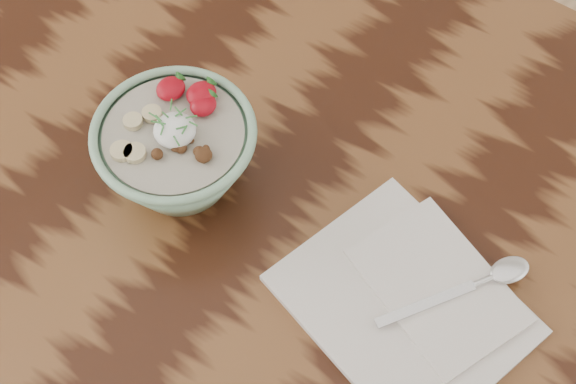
# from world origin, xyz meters

# --- Properties ---
(table) EXTENTS (1.60, 0.90, 0.75)m
(table) POSITION_xyz_m (0.00, 0.00, 0.66)
(table) COLOR black
(table) RESTS_ON ground
(breakfast_bowl) EXTENTS (0.17, 0.17, 0.12)m
(breakfast_bowl) POSITION_xyz_m (-0.09, -0.05, 0.81)
(breakfast_bowl) COLOR #85B391
(breakfast_bowl) RESTS_ON table
(napkin) EXTENTS (0.28, 0.24, 0.01)m
(napkin) POSITION_xyz_m (0.20, -0.02, 0.76)
(napkin) COLOR silver
(napkin) RESTS_ON table
(spoon) EXTENTS (0.11, 0.16, 0.01)m
(spoon) POSITION_xyz_m (0.25, 0.04, 0.77)
(spoon) COLOR silver
(spoon) RESTS_ON napkin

